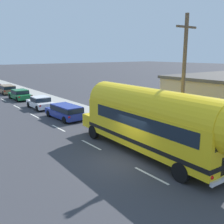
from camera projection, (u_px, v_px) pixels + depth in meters
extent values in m
plane|color=#38383D|center=(123.00, 161.00, 15.15)|extent=(300.00, 300.00, 0.00)
cube|color=silver|center=(151.00, 176.00, 13.33)|extent=(0.14, 2.40, 0.01)
cube|color=silver|center=(91.00, 145.00, 17.84)|extent=(0.14, 2.40, 0.01)
cube|color=silver|center=(58.00, 128.00, 21.85)|extent=(0.14, 2.40, 0.01)
cube|color=silver|center=(35.00, 116.00, 26.15)|extent=(0.14, 2.40, 0.01)
cube|color=silver|center=(17.00, 107.00, 30.73)|extent=(0.14, 2.40, 0.01)
cube|color=silver|center=(3.00, 100.00, 35.21)|extent=(0.14, 2.40, 0.01)
cube|color=silver|center=(79.00, 114.00, 26.80)|extent=(0.12, 80.00, 0.01)
cube|color=#9E9B93|center=(101.00, 115.00, 26.03)|extent=(2.77, 90.00, 0.15)
cylinder|color=brown|center=(183.00, 84.00, 16.53)|extent=(0.24, 0.24, 8.50)
cube|color=brown|center=(187.00, 27.00, 15.77)|extent=(1.80, 0.12, 0.12)
cube|color=yellow|center=(150.00, 127.00, 15.73)|extent=(2.79, 10.21, 2.30)
cylinder|color=yellow|center=(150.00, 109.00, 15.48)|extent=(2.73, 10.11, 2.45)
cube|color=yellow|center=(99.00, 119.00, 20.45)|extent=(2.30, 1.36, 0.95)
cube|color=black|center=(149.00, 138.00, 15.87)|extent=(2.83, 10.25, 0.24)
cube|color=black|center=(154.00, 119.00, 15.36)|extent=(2.77, 8.41, 0.76)
sphere|color=red|center=(212.00, 177.00, 11.30)|extent=(0.20, 0.20, 0.20)
cube|color=black|center=(103.00, 104.00, 19.68)|extent=(2.14, 0.16, 0.96)
cube|color=silver|center=(95.00, 119.00, 21.02)|extent=(0.90, 0.13, 0.56)
cylinder|color=black|center=(94.00, 132.00, 19.08)|extent=(0.29, 1.01, 1.00)
cylinder|color=black|center=(119.00, 127.00, 20.39)|extent=(0.29, 1.01, 1.00)
cylinder|color=black|center=(181.00, 172.00, 12.57)|extent=(0.29, 1.01, 1.00)
cylinder|color=black|center=(210.00, 161.00, 13.89)|extent=(0.29, 1.01, 1.00)
cube|color=navy|center=(64.00, 113.00, 25.03)|extent=(1.98, 4.79, 0.60)
cube|color=navy|center=(67.00, 108.00, 24.54)|extent=(1.74, 3.53, 0.55)
cube|color=black|center=(67.00, 108.00, 24.55)|extent=(1.80, 3.57, 0.43)
cube|color=red|center=(69.00, 117.00, 22.68)|extent=(0.20, 0.05, 0.14)
cube|color=red|center=(85.00, 115.00, 23.65)|extent=(0.20, 0.05, 0.14)
cylinder|color=black|center=(48.00, 113.00, 25.81)|extent=(0.22, 0.65, 0.64)
cylinder|color=black|center=(64.00, 111.00, 26.88)|extent=(0.22, 0.65, 0.64)
cylinder|color=black|center=(65.00, 120.00, 23.26)|extent=(0.22, 0.65, 0.64)
cylinder|color=black|center=(81.00, 117.00, 24.33)|extent=(0.22, 0.65, 0.64)
cube|color=white|center=(40.00, 104.00, 29.77)|extent=(1.94, 4.22, 0.60)
cube|color=white|center=(41.00, 99.00, 29.55)|extent=(1.71, 1.87, 0.55)
cube|color=black|center=(41.00, 99.00, 29.55)|extent=(1.77, 1.91, 0.43)
cube|color=red|center=(40.00, 106.00, 27.59)|extent=(0.20, 0.04, 0.14)
cube|color=red|center=(55.00, 104.00, 28.54)|extent=(0.20, 0.04, 0.14)
cylinder|color=black|center=(29.00, 104.00, 30.40)|extent=(0.21, 0.64, 0.64)
cylinder|color=black|center=(43.00, 103.00, 31.44)|extent=(0.21, 0.64, 0.64)
cylinder|color=black|center=(37.00, 108.00, 28.19)|extent=(0.21, 0.64, 0.64)
cylinder|color=black|center=(53.00, 107.00, 29.23)|extent=(0.21, 0.64, 0.64)
cube|color=#196633|center=(20.00, 96.00, 35.52)|extent=(1.92, 4.68, 0.60)
cube|color=#196633|center=(20.00, 92.00, 35.30)|extent=(1.71, 2.33, 0.55)
cube|color=black|center=(20.00, 92.00, 35.30)|extent=(1.77, 2.37, 0.43)
cube|color=red|center=(19.00, 97.00, 33.17)|extent=(0.20, 0.04, 0.14)
cube|color=red|center=(32.00, 96.00, 34.14)|extent=(0.20, 0.04, 0.14)
cylinder|color=black|center=(10.00, 96.00, 36.30)|extent=(0.20, 0.64, 0.64)
cylinder|color=black|center=(23.00, 95.00, 37.37)|extent=(0.20, 0.64, 0.64)
cylinder|color=black|center=(17.00, 99.00, 33.76)|extent=(0.20, 0.64, 0.64)
cylinder|color=black|center=(31.00, 98.00, 34.83)|extent=(0.20, 0.64, 0.64)
cube|color=olive|center=(7.00, 90.00, 40.80)|extent=(1.98, 4.49, 0.60)
cube|color=olive|center=(7.00, 87.00, 40.30)|extent=(1.75, 3.23, 0.55)
cube|color=black|center=(7.00, 87.00, 40.30)|extent=(1.81, 3.28, 0.43)
cube|color=red|center=(5.00, 91.00, 38.52)|extent=(0.20, 0.05, 0.14)
cube|color=red|center=(16.00, 90.00, 39.44)|extent=(0.20, 0.05, 0.14)
cylinder|color=black|center=(10.00, 90.00, 42.56)|extent=(0.22, 0.64, 0.64)
cylinder|color=black|center=(3.00, 93.00, 39.13)|extent=(0.22, 0.64, 0.64)
cylinder|color=black|center=(15.00, 92.00, 40.14)|extent=(0.22, 0.64, 0.64)
cube|color=red|center=(1.00, 85.00, 46.53)|extent=(0.20, 0.05, 0.14)
cylinder|color=black|center=(0.00, 86.00, 47.21)|extent=(0.22, 0.65, 0.64)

